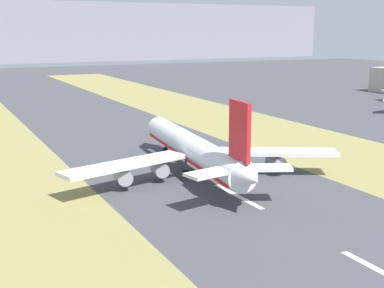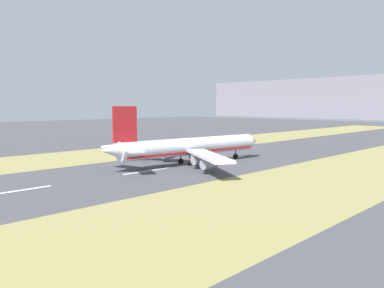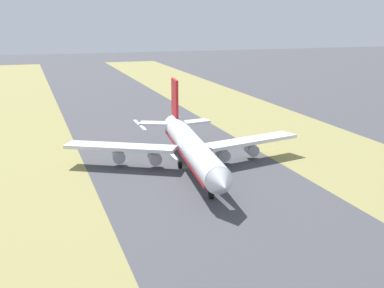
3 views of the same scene
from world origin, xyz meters
TOP-DOWN VIEW (x-y plane):
  - ground_plane at (0.00, 0.00)m, footprint 800.00×800.00m
  - grass_median_west at (-45.00, 0.00)m, footprint 40.00×600.00m
  - grass_median_east at (45.00, 0.00)m, footprint 40.00×600.00m
  - centreline_dash_near at (0.00, -56.28)m, footprint 1.20×18.00m
  - centreline_dash_mid at (0.00, -16.28)m, footprint 1.20×18.00m
  - centreline_dash_far at (0.00, 23.72)m, footprint 1.20×18.00m
  - airplane_main_jet at (-0.72, 1.82)m, footprint 63.72×67.19m

SIDE VIEW (x-z plane):
  - ground_plane at x=0.00m, z-range 0.00..0.00m
  - grass_median_west at x=-45.00m, z-range 0.00..0.01m
  - grass_median_east at x=45.00m, z-range 0.00..0.01m
  - centreline_dash_near at x=0.00m, z-range 0.00..0.01m
  - centreline_dash_mid at x=0.00m, z-range 0.00..0.01m
  - centreline_dash_far at x=0.00m, z-range 0.00..0.01m
  - airplane_main_jet at x=-0.72m, z-range -4.08..16.12m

